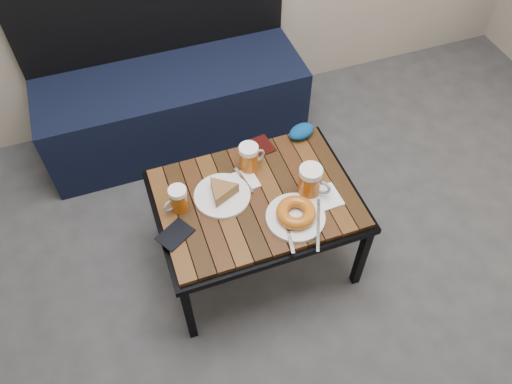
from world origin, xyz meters
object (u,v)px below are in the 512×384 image
object	(u,v)px
passport_navy	(175,235)
knit_pouch	(301,131)
passport_burgundy	(262,145)
beer_mug_right	(310,182)
cafe_table	(256,203)
bench	(172,99)
beer_mug_centre	(249,158)
beer_mug_left	(178,199)
plate_bagel	(296,215)
plate_pie	(222,193)

from	to	relation	value
passport_navy	knit_pouch	bearing A→B (deg)	85.57
passport_burgundy	knit_pouch	xyz separation A→B (m)	(0.19, 0.00, 0.02)
passport_navy	knit_pouch	world-z (taller)	knit_pouch
passport_burgundy	beer_mug_right	bearing A→B (deg)	-82.88
cafe_table	beer_mug_right	size ratio (longest dim) A/B	5.59
bench	beer_mug_centre	distance (m)	0.84
cafe_table	passport_burgundy	world-z (taller)	passport_burgundy
beer_mug_right	beer_mug_left	bearing A→B (deg)	-149.30
passport_navy	passport_burgundy	size ratio (longest dim) A/B	1.15
beer_mug_centre	knit_pouch	distance (m)	0.31
cafe_table	beer_mug_left	size ratio (longest dim) A/B	7.20
beer_mug_right	passport_navy	xyz separation A→B (m)	(-0.57, -0.02, -0.07)
plate_bagel	passport_burgundy	bearing A→B (deg)	88.28
beer_mug_centre	cafe_table	bearing A→B (deg)	-112.28
beer_mug_centre	plate_bagel	bearing A→B (deg)	-87.89
plate_pie	passport_burgundy	xyz separation A→B (m)	(0.25, 0.22, -0.02)
cafe_table	plate_bagel	size ratio (longest dim) A/B	2.78
cafe_table	beer_mug_centre	world-z (taller)	beer_mug_centre
plate_pie	passport_navy	world-z (taller)	plate_pie
beer_mug_right	plate_bagel	distance (m)	0.15
beer_mug_centre	plate_bagel	distance (m)	0.33
cafe_table	beer_mug_right	world-z (taller)	beer_mug_right
beer_mug_centre	plate_bagel	xyz separation A→B (m)	(0.09, -0.31, -0.04)
beer_mug_left	beer_mug_centre	size ratio (longest dim) A/B	0.88
beer_mug_right	knit_pouch	size ratio (longest dim) A/B	1.19
passport_navy	passport_burgundy	distance (m)	0.59
beer_mug_centre	passport_navy	xyz separation A→B (m)	(-0.38, -0.23, -0.06)
bench	plate_bagel	world-z (taller)	bench
beer_mug_centre	passport_burgundy	distance (m)	0.16
beer_mug_left	cafe_table	bearing A→B (deg)	154.53
passport_burgundy	plate_pie	bearing A→B (deg)	-148.10
beer_mug_centre	knit_pouch	bearing A→B (deg)	7.24
cafe_table	beer_mug_left	world-z (taller)	beer_mug_left
beer_mug_left	passport_burgundy	size ratio (longest dim) A/B	1.02
beer_mug_centre	passport_navy	world-z (taller)	beer_mug_centre
bench	plate_pie	distance (m)	0.92
cafe_table	plate_bagel	world-z (taller)	plate_bagel
beer_mug_left	plate_bagel	xyz separation A→B (m)	(0.42, -0.21, -0.03)
bench	knit_pouch	size ratio (longest dim) A/B	11.06
passport_burgundy	cafe_table	bearing A→B (deg)	-123.76
beer_mug_centre	passport_navy	size ratio (longest dim) A/B	1.00
plate_pie	plate_bagel	size ratio (longest dim) A/B	0.77
beer_mug_right	passport_burgundy	bearing A→B (deg)	147.70
beer_mug_right	plate_pie	xyz separation A→B (m)	(-0.34, 0.10, -0.05)
beer_mug_centre	passport_navy	distance (m)	0.45
cafe_table	passport_navy	bearing A→B (deg)	-168.27
beer_mug_left	passport_navy	bearing A→B (deg)	50.80
passport_burgundy	beer_mug_left	bearing A→B (deg)	-162.25
passport_navy	passport_burgundy	bearing A→B (deg)	93.75
passport_burgundy	knit_pouch	world-z (taller)	knit_pouch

